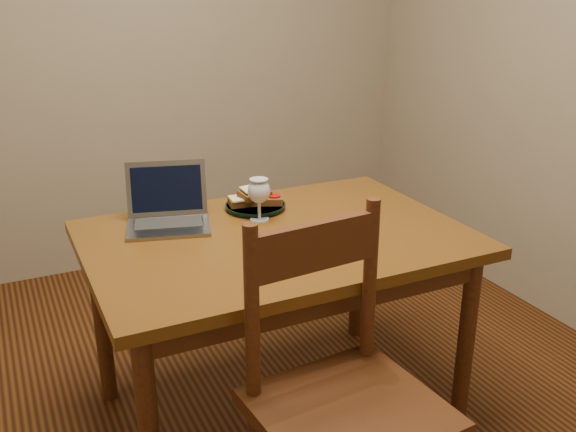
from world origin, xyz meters
name	(u,v)px	position (x,y,z in m)	size (l,w,h in m)	color
floor	(258,411)	(0.00, 0.00, -0.01)	(3.20, 3.20, 0.02)	black
back_wall	(135,32)	(0.00, 1.61, 1.30)	(3.20, 0.02, 2.60)	gray
table	(277,256)	(0.07, -0.04, 0.65)	(1.30, 0.90, 0.74)	#4C2A0C
chair	(343,387)	(-0.03, -0.68, 0.55)	(0.51, 0.49, 0.51)	#371A0B
plate	(255,207)	(0.10, 0.22, 0.75)	(0.23, 0.23, 0.02)	black
sandwich_cheese	(245,200)	(0.06, 0.23, 0.78)	(0.12, 0.07, 0.04)	#381E0C
sandwich_tomato	(267,199)	(0.14, 0.21, 0.78)	(0.12, 0.07, 0.04)	#381E0C
sandwich_top	(254,193)	(0.10, 0.23, 0.80)	(0.12, 0.07, 0.04)	#381E0C
milk_glass	(259,200)	(0.07, 0.11, 0.82)	(0.08, 0.08, 0.16)	white
laptop	(168,208)	(-0.24, 0.22, 0.80)	(0.35, 0.33, 0.21)	slate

